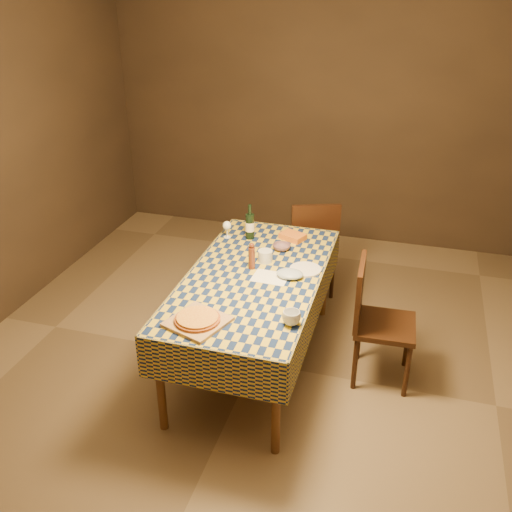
{
  "coord_description": "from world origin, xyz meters",
  "views": [
    {
      "loc": [
        1.0,
        -3.4,
        2.73
      ],
      "look_at": [
        0.0,
        0.05,
        0.9
      ],
      "focal_mm": 40.0,
      "sensor_mm": 36.0,
      "label": 1
    }
  ],
  "objects_px": {
    "white_plate": "(305,269)",
    "chair_far": "(312,243)",
    "pizza": "(197,319)",
    "wine_bottle": "(250,226)",
    "bowl": "(282,247)",
    "chair_right": "(374,315)",
    "dining_table": "(254,285)",
    "cutting_board": "(198,322)"
  },
  "relations": [
    {
      "from": "wine_bottle",
      "to": "cutting_board",
      "type": "bearing_deg",
      "value": -88.04
    },
    {
      "from": "chair_far",
      "to": "pizza",
      "type": "bearing_deg",
      "value": -101.39
    },
    {
      "from": "white_plate",
      "to": "wine_bottle",
      "type": "bearing_deg",
      "value": 142.6
    },
    {
      "from": "chair_far",
      "to": "chair_right",
      "type": "xyz_separation_m",
      "value": [
        0.65,
        -1.06,
        0.0
      ]
    },
    {
      "from": "bowl",
      "to": "chair_far",
      "type": "height_order",
      "value": "chair_far"
    },
    {
      "from": "pizza",
      "to": "bowl",
      "type": "bearing_deg",
      "value": 77.43
    },
    {
      "from": "pizza",
      "to": "cutting_board",
      "type": "bearing_deg",
      "value": 0.0
    },
    {
      "from": "cutting_board",
      "to": "white_plate",
      "type": "relative_size",
      "value": 1.42
    },
    {
      "from": "bowl",
      "to": "chair_right",
      "type": "relative_size",
      "value": 0.15
    },
    {
      "from": "dining_table",
      "to": "chair_right",
      "type": "distance_m",
      "value": 0.88
    },
    {
      "from": "bowl",
      "to": "chair_far",
      "type": "bearing_deg",
      "value": 80.55
    },
    {
      "from": "cutting_board",
      "to": "chair_right",
      "type": "height_order",
      "value": "chair_right"
    },
    {
      "from": "pizza",
      "to": "wine_bottle",
      "type": "xyz_separation_m",
      "value": [
        -0.04,
        1.27,
        0.07
      ]
    },
    {
      "from": "pizza",
      "to": "wine_bottle",
      "type": "bearing_deg",
      "value": 91.96
    },
    {
      "from": "white_plate",
      "to": "chair_right",
      "type": "bearing_deg",
      "value": -8.2
    },
    {
      "from": "bowl",
      "to": "chair_far",
      "type": "relative_size",
      "value": 0.15
    },
    {
      "from": "dining_table",
      "to": "wine_bottle",
      "type": "distance_m",
      "value": 0.65
    },
    {
      "from": "dining_table",
      "to": "wine_bottle",
      "type": "relative_size",
      "value": 6.36
    },
    {
      "from": "wine_bottle",
      "to": "white_plate",
      "type": "height_order",
      "value": "wine_bottle"
    },
    {
      "from": "cutting_board",
      "to": "wine_bottle",
      "type": "xyz_separation_m",
      "value": [
        -0.04,
        1.27,
        0.1
      ]
    },
    {
      "from": "cutting_board",
      "to": "bowl",
      "type": "distance_m",
      "value": 1.16
    },
    {
      "from": "pizza",
      "to": "bowl",
      "type": "xyz_separation_m",
      "value": [
        0.25,
        1.14,
        -0.01
      ]
    },
    {
      "from": "pizza",
      "to": "chair_right",
      "type": "height_order",
      "value": "chair_right"
    },
    {
      "from": "pizza",
      "to": "wine_bottle",
      "type": "relative_size",
      "value": 1.12
    },
    {
      "from": "white_plate",
      "to": "chair_far",
      "type": "relative_size",
      "value": 0.25
    },
    {
      "from": "dining_table",
      "to": "chair_far",
      "type": "bearing_deg",
      "value": 79.86
    },
    {
      "from": "cutting_board",
      "to": "chair_far",
      "type": "bearing_deg",
      "value": 78.61
    },
    {
      "from": "dining_table",
      "to": "bowl",
      "type": "distance_m",
      "value": 0.47
    },
    {
      "from": "bowl",
      "to": "wine_bottle",
      "type": "distance_m",
      "value": 0.34
    },
    {
      "from": "white_plate",
      "to": "bowl",
      "type": "bearing_deg",
      "value": 131.42
    },
    {
      "from": "wine_bottle",
      "to": "chair_right",
      "type": "xyz_separation_m",
      "value": [
        1.07,
        -0.49,
        -0.36
      ]
    },
    {
      "from": "wine_bottle",
      "to": "chair_far",
      "type": "height_order",
      "value": "wine_bottle"
    },
    {
      "from": "pizza",
      "to": "chair_far",
      "type": "relative_size",
      "value": 0.35
    },
    {
      "from": "cutting_board",
      "to": "pizza",
      "type": "bearing_deg",
      "value": 0.0
    },
    {
      "from": "dining_table",
      "to": "chair_right",
      "type": "xyz_separation_m",
      "value": [
        0.86,
        0.1,
        -0.17
      ]
    },
    {
      "from": "chair_far",
      "to": "white_plate",
      "type": "bearing_deg",
      "value": -82.56
    },
    {
      "from": "cutting_board",
      "to": "chair_right",
      "type": "distance_m",
      "value": 1.31
    },
    {
      "from": "wine_bottle",
      "to": "chair_right",
      "type": "distance_m",
      "value": 1.23
    },
    {
      "from": "pizza",
      "to": "chair_right",
      "type": "xyz_separation_m",
      "value": [
        1.02,
        0.78,
        -0.28
      ]
    },
    {
      "from": "white_plate",
      "to": "chair_far",
      "type": "xyz_separation_m",
      "value": [
        -0.13,
        0.98,
        -0.25
      ]
    },
    {
      "from": "pizza",
      "to": "wine_bottle",
      "type": "distance_m",
      "value": 1.27
    },
    {
      "from": "white_plate",
      "to": "chair_right",
      "type": "relative_size",
      "value": 0.25
    }
  ]
}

